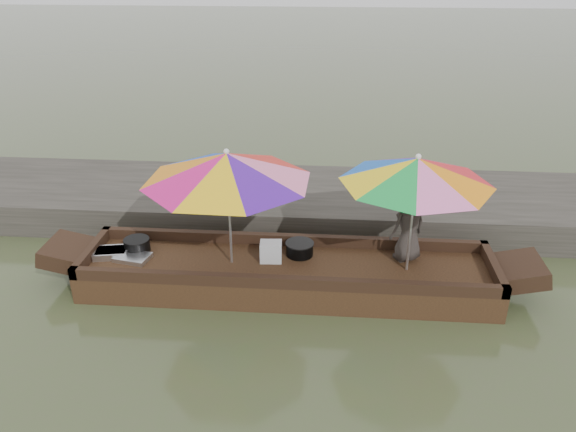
# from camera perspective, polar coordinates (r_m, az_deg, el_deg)

# --- Properties ---
(water) EXTENTS (80.00, 80.00, 0.00)m
(water) POSITION_cam_1_polar(r_m,az_deg,el_deg) (7.48, -0.06, -7.26)
(water) COLOR #414E2B
(water) RESTS_ON ground
(dock) EXTENTS (22.00, 2.20, 0.50)m
(dock) POSITION_cam_1_polar(r_m,az_deg,el_deg) (9.30, 1.05, 1.38)
(dock) COLOR #2D2B26
(dock) RESTS_ON ground
(boat_hull) EXTENTS (5.31, 1.20, 0.35)m
(boat_hull) POSITION_cam_1_polar(r_m,az_deg,el_deg) (7.39, -0.06, -6.12)
(boat_hull) COLOR black
(boat_hull) RESTS_ON water
(cooking_pot) EXTENTS (0.35, 0.35, 0.18)m
(cooking_pot) POSITION_cam_1_polar(r_m,az_deg,el_deg) (7.84, -15.09, -2.87)
(cooking_pot) COLOR black
(cooking_pot) RESTS_ON boat_hull
(tray_crayfish) EXTENTS (0.49, 0.38, 0.09)m
(tray_crayfish) POSITION_cam_1_polar(r_m,az_deg,el_deg) (7.84, -17.51, -3.57)
(tray_crayfish) COLOR silver
(tray_crayfish) RESTS_ON boat_hull
(tray_scallop) EXTENTS (0.49, 0.39, 0.06)m
(tray_scallop) POSITION_cam_1_polar(r_m,az_deg,el_deg) (7.68, -15.51, -4.07)
(tray_scallop) COLOR silver
(tray_scallop) RESTS_ON boat_hull
(charcoal_grill) EXTENTS (0.36, 0.36, 0.17)m
(charcoal_grill) POSITION_cam_1_polar(r_m,az_deg,el_deg) (7.48, 1.19, -3.40)
(charcoal_grill) COLOR black
(charcoal_grill) RESTS_ON boat_hull
(supply_bag) EXTENTS (0.29, 0.24, 0.26)m
(supply_bag) POSITION_cam_1_polar(r_m,az_deg,el_deg) (7.34, -1.74, -3.62)
(supply_bag) COLOR silver
(supply_bag) RESTS_ON boat_hull
(vendor) EXTENTS (0.58, 0.52, 0.99)m
(vendor) POSITION_cam_1_polar(r_m,az_deg,el_deg) (7.36, 12.15, -0.93)
(vendor) COLOR #312C29
(vendor) RESTS_ON boat_hull
(umbrella_bow) EXTENTS (2.72, 2.72, 1.55)m
(umbrella_bow) POSITION_cam_1_polar(r_m,az_deg,el_deg) (7.03, -6.00, 0.78)
(umbrella_bow) COLOR red
(umbrella_bow) RESTS_ON boat_hull
(umbrella_stern) EXTENTS (2.05, 2.05, 1.55)m
(umbrella_stern) POSITION_cam_1_polar(r_m,az_deg,el_deg) (6.99, 12.51, 0.14)
(umbrella_stern) COLOR red
(umbrella_stern) RESTS_ON boat_hull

